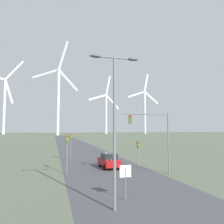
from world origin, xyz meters
The scene contains 13 objects.
road_surface centered at (0.00, 48.00, 0.00)m, with size 10.00×240.00×0.01m.
streetlamp centered at (-2.57, 8.38, 5.83)m, with size 3.07×0.32×9.20m.
stop_sign_near centered at (-1.39, 9.90, 1.62)m, with size 0.81×0.07×2.33m.
traffic_light_post_near_left centered at (-4.67, 19.42, 3.04)m, with size 0.28×0.34×4.16m.
traffic_light_post_near_right centered at (4.33, 21.84, 2.37)m, with size 0.28×0.34×3.23m.
traffic_light_post_mid_left centered at (-3.55, 29.12, 3.01)m, with size 0.28×0.34×4.11m.
traffic_light_post_mid_right centered at (5.47, 36.61, 3.33)m, with size 0.28×0.33×4.58m.
traffic_light_mast_overhead centered at (4.10, 16.90, 4.69)m, with size 5.13×0.35×6.56m.
car_approaching centered at (0.51, 21.95, 0.91)m, with size 2.00×4.18×1.83m.
wind_turbine_left centered at (-48.44, 205.84, 30.48)m, with size 37.54×8.15×66.39m.
wind_turbine_center centered at (-2.88, 168.79, 31.83)m, with size 35.32×19.07×73.95m.
wind_turbine_right centered at (46.98, 217.46, 25.88)m, with size 35.60×11.01×61.75m.
wind_turbine_far_right centered at (87.63, 210.10, 27.75)m, with size 33.47×4.41×63.92m.
Camera 1 is at (-6.11, -4.22, 4.73)m, focal length 35.00 mm.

